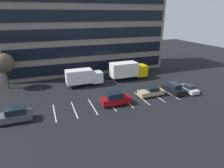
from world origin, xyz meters
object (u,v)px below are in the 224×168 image
at_px(suv_maroon, 115,99).
at_px(suv_charcoal, 15,115).
at_px(bare_tree, 4,63).
at_px(sedan_silver, 188,89).
at_px(box_truck_white, 84,77).
at_px(suv_black, 174,88).
at_px(box_truck_yellow, 128,70).
at_px(sedan_tan, 151,92).

bearing_deg(suv_maroon, suv_charcoal, -179.99).
distance_m(suv_maroon, bare_tree, 21.33).
bearing_deg(sedan_silver, box_truck_white, 149.82).
height_order(suv_black, bare_tree, bare_tree).
distance_m(box_truck_yellow, bare_tree, 23.56).
xyz_separation_m(sedan_silver, bare_tree, (-30.29, 13.30, 4.19)).
relative_size(suv_maroon, suv_charcoal, 1.05).
relative_size(box_truck_yellow, box_truck_white, 1.13).
height_order(box_truck_white, sedan_silver, box_truck_white).
relative_size(box_truck_white, bare_tree, 1.07).
bearing_deg(box_truck_yellow, sedan_tan, -89.69).
bearing_deg(box_truck_yellow, box_truck_white, -176.75).
xyz_separation_m(sedan_tan, suv_black, (4.27, -0.38, 0.16)).
bearing_deg(bare_tree, suv_maroon, -39.36).
bearing_deg(box_truck_yellow, suv_charcoal, -153.80).
distance_m(sedan_tan, suv_black, 4.29).
xyz_separation_m(suv_charcoal, sedan_tan, (20.94, 1.01, -0.19)).
relative_size(sedan_silver, bare_tree, 0.58).
bearing_deg(sedan_tan, sedan_silver, -8.05).
height_order(box_truck_yellow, sedan_silver, box_truck_yellow).
distance_m(box_truck_white, sedan_silver, 19.38).
xyz_separation_m(suv_black, sedan_silver, (2.76, -0.62, -0.25)).
height_order(sedan_silver, bare_tree, bare_tree).
xyz_separation_m(box_truck_yellow, sedan_tan, (0.05, -9.28, -1.35)).
height_order(suv_charcoal, suv_black, suv_charcoal).
xyz_separation_m(suv_maroon, bare_tree, (-16.22, 13.30, 3.87)).
relative_size(suv_charcoal, sedan_silver, 1.11).
bearing_deg(bare_tree, box_truck_white, -14.75).
xyz_separation_m(box_truck_white, suv_maroon, (2.66, -9.73, -0.88)).
distance_m(box_truck_yellow, suv_charcoal, 23.31).
distance_m(suv_charcoal, bare_tree, 14.06).
bearing_deg(suv_maroon, box_truck_white, 105.26).
relative_size(box_truck_white, suv_maroon, 1.59).
relative_size(sedan_tan, bare_tree, 0.66).
bearing_deg(sedan_tan, box_truck_white, 137.99).
height_order(box_truck_white, suv_maroon, box_truck_white).
bearing_deg(bare_tree, sedan_tan, -27.87).
bearing_deg(suv_charcoal, box_truck_yellow, 26.20).
relative_size(box_truck_white, suv_black, 1.72).
bearing_deg(sedan_silver, box_truck_yellow, 124.58).
xyz_separation_m(box_truck_white, suv_charcoal, (-11.25, -9.73, -0.92)).
height_order(sedan_tan, suv_black, suv_black).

